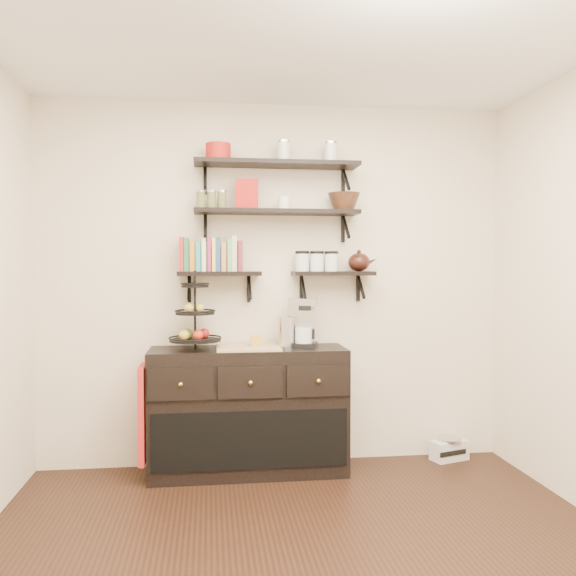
{
  "coord_description": "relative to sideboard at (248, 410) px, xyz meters",
  "views": [
    {
      "loc": [
        -0.49,
        -2.83,
        1.48
      ],
      "look_at": [
        0.02,
        1.15,
        1.34
      ],
      "focal_mm": 38.0,
      "sensor_mm": 36.0,
      "label": 1
    }
  ],
  "objects": [
    {
      "name": "cookbooks",
      "position": [
        -0.25,
        0.12,
        1.11
      ],
      "size": [
        0.43,
        0.15,
        0.26
      ],
      "color": "#AB2428",
      "rests_on": "shelf_low_left"
    },
    {
      "name": "red_pot",
      "position": [
        -0.21,
        0.1,
        1.86
      ],
      "size": [
        0.18,
        0.18,
        0.12
      ],
      "primitive_type": "cylinder",
      "color": "#AC1813",
      "rests_on": "shelf_top"
    },
    {
      "name": "coffee_maker",
      "position": [
        0.4,
        0.02,
        0.62
      ],
      "size": [
        0.24,
        0.24,
        0.36
      ],
      "rotation": [
        0.0,
        0.0,
        -0.3
      ],
      "color": "black",
      "rests_on": "sideboard"
    },
    {
      "name": "floor",
      "position": [
        0.22,
        -1.51,
        -0.45
      ],
      "size": [
        3.5,
        3.5,
        0.0
      ],
      "primitive_type": "plane",
      "color": "black",
      "rests_on": "ground"
    },
    {
      "name": "shelf_mid",
      "position": [
        0.22,
        0.1,
        1.43
      ],
      "size": [
        1.2,
        0.27,
        0.23
      ],
      "color": "black",
      "rests_on": "back_wall"
    },
    {
      "name": "walnut_bowl",
      "position": [
        0.72,
        0.1,
        1.51
      ],
      "size": [
        0.24,
        0.24,
        0.13
      ],
      "primitive_type": null,
      "color": "black",
      "rests_on": "shelf_mid"
    },
    {
      "name": "radio",
      "position": [
        1.55,
        0.09,
        -0.37
      ],
      "size": [
        0.31,
        0.23,
        0.17
      ],
      "rotation": [
        0.0,
        0.0,
        0.31
      ],
      "color": "silver",
      "rests_on": "floor"
    },
    {
      "name": "fruit_stand",
      "position": [
        -0.37,
        0.0,
        0.63
      ],
      "size": [
        0.36,
        0.36,
        0.53
      ],
      "rotation": [
        0.0,
        0.0,
        0.28
      ],
      "color": "black",
      "rests_on": "sideboard"
    },
    {
      "name": "shelf_low_left",
      "position": [
        -0.2,
        0.12,
        0.98
      ],
      "size": [
        0.6,
        0.25,
        0.23
      ],
      "color": "black",
      "rests_on": "back_wall"
    },
    {
      "name": "shelf_low_right",
      "position": [
        0.64,
        0.12,
        0.98
      ],
      "size": [
        0.6,
        0.25,
        0.23
      ],
      "color": "black",
      "rests_on": "back_wall"
    },
    {
      "name": "apron",
      "position": [
        -0.73,
        -0.1,
        0.02
      ],
      "size": [
        0.04,
        0.29,
        0.67
      ],
      "primitive_type": "cube",
      "color": "#992610",
      "rests_on": "sideboard"
    },
    {
      "name": "recipe_box",
      "position": [
        0.0,
        0.1,
        1.56
      ],
      "size": [
        0.17,
        0.08,
        0.22
      ],
      "primitive_type": "cube",
      "rotation": [
        0.0,
        0.0,
        -0.13
      ],
      "color": "#AC1813",
      "rests_on": "shelf_mid"
    },
    {
      "name": "sideboard",
      "position": [
        0.0,
        0.0,
        0.0
      ],
      "size": [
        1.4,
        0.5,
        0.92
      ],
      "color": "black",
      "rests_on": "floor"
    },
    {
      "name": "back_wall",
      "position": [
        0.22,
        0.24,
        0.9
      ],
      "size": [
        3.5,
        0.02,
        2.7
      ],
      "primitive_type": "cube",
      "color": "silver",
      "rests_on": "ground"
    },
    {
      "name": "thermal_carafe",
      "position": [
        0.27,
        -0.02,
        0.56
      ],
      "size": [
        0.11,
        0.11,
        0.22
      ],
      "primitive_type": "cylinder",
      "color": "silver",
      "rests_on": "sideboard"
    },
    {
      "name": "candle",
      "position": [
        0.06,
        0.0,
        0.5
      ],
      "size": [
        0.08,
        0.08,
        0.08
      ],
      "primitive_type": "cube",
      "color": "#B68A2A",
      "rests_on": "sideboard"
    },
    {
      "name": "teapot",
      "position": [
        0.84,
        0.12,
        1.08
      ],
      "size": [
        0.24,
        0.19,
        0.16
      ],
      "primitive_type": null,
      "rotation": [
        0.0,
        0.0,
        -0.13
      ],
      "color": "black",
      "rests_on": "shelf_low_right"
    },
    {
      "name": "ramekins",
      "position": [
        0.27,
        0.1,
        1.5
      ],
      "size": [
        0.09,
        0.09,
        0.1
      ],
      "primitive_type": "cylinder",
      "color": "white",
      "rests_on": "shelf_mid"
    },
    {
      "name": "shelf_top",
      "position": [
        0.22,
        0.1,
        1.78
      ],
      "size": [
        1.2,
        0.27,
        0.23
      ],
      "color": "black",
      "rests_on": "back_wall"
    },
    {
      "name": "glass_canisters",
      "position": [
        0.52,
        0.12,
        1.06
      ],
      "size": [
        0.32,
        0.1,
        0.13
      ],
      "color": "silver",
      "rests_on": "shelf_low_right"
    },
    {
      "name": "ceiling",
      "position": [
        0.22,
        -1.51,
        2.25
      ],
      "size": [
        3.5,
        3.5,
        0.02
      ],
      "primitive_type": "cube",
      "color": "white",
      "rests_on": "back_wall"
    }
  ]
}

